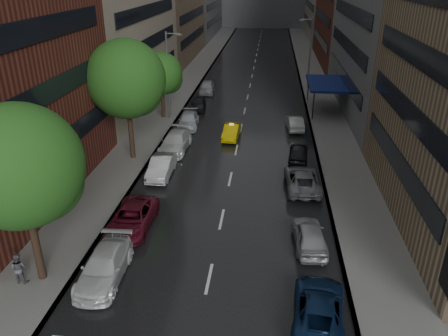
% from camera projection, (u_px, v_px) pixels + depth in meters
% --- Properties ---
extents(road, '(14.00, 140.00, 0.01)m').
position_uv_depth(road, '(251.00, 79.00, 64.47)').
color(road, black).
rests_on(road, ground).
extents(sidewalk_left, '(4.00, 140.00, 0.15)m').
position_uv_depth(sidewalk_left, '(191.00, 77.00, 65.31)').
color(sidewalk_left, gray).
rests_on(sidewalk_left, ground).
extents(sidewalk_right, '(4.00, 140.00, 0.15)m').
position_uv_depth(sidewalk_right, '(313.00, 80.00, 63.58)').
color(sidewalk_right, gray).
rests_on(sidewalk_right, ground).
extents(tree_near, '(5.95, 5.95, 9.48)m').
position_uv_depth(tree_near, '(19.00, 167.00, 20.09)').
color(tree_near, '#382619').
rests_on(tree_near, ground).
extents(tree_mid, '(6.29, 6.29, 10.02)m').
position_uv_depth(tree_mid, '(126.00, 79.00, 34.45)').
color(tree_mid, '#382619').
rests_on(tree_mid, ground).
extents(tree_far, '(4.45, 4.45, 7.09)m').
position_uv_depth(tree_far, '(161.00, 74.00, 45.50)').
color(tree_far, '#382619').
rests_on(tree_far, ground).
extents(taxi, '(1.60, 4.07, 1.32)m').
position_uv_depth(taxi, '(231.00, 132.00, 41.62)').
color(taxi, yellow).
rests_on(taxi, ground).
extents(parked_cars_left, '(2.40, 42.79, 1.59)m').
position_uv_depth(parked_cars_left, '(173.00, 146.00, 37.95)').
color(parked_cars_left, silver).
rests_on(parked_cars_left, ground).
extents(parked_cars_right, '(2.82, 31.29, 1.48)m').
position_uv_depth(parked_cars_right, '(304.00, 195.00, 29.86)').
color(parked_cars_right, '#0D1F3F').
rests_on(parked_cars_right, ground).
extents(ped_black_umbrella, '(0.96, 0.98, 2.09)m').
position_uv_depth(ped_black_umbrella, '(17.00, 262.00, 21.90)').
color(ped_black_umbrella, '#56565C').
rests_on(ped_black_umbrella, sidewalk_left).
extents(street_lamp_left, '(1.74, 0.22, 9.00)m').
position_uv_depth(street_lamp_left, '(169.00, 74.00, 45.09)').
color(street_lamp_left, gray).
rests_on(street_lamp_left, sidewalk_left).
extents(street_lamp_right, '(1.74, 0.22, 9.00)m').
position_uv_depth(street_lamp_right, '(309.00, 52.00, 57.18)').
color(street_lamp_right, gray).
rests_on(street_lamp_right, sidewalk_right).
extents(awning, '(4.00, 8.00, 3.12)m').
position_uv_depth(awning, '(326.00, 84.00, 48.74)').
color(awning, navy).
rests_on(awning, sidewalk_right).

